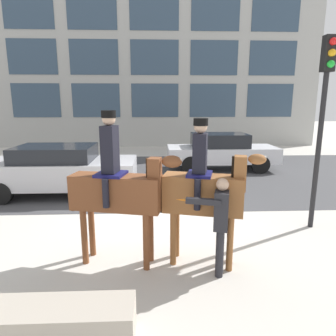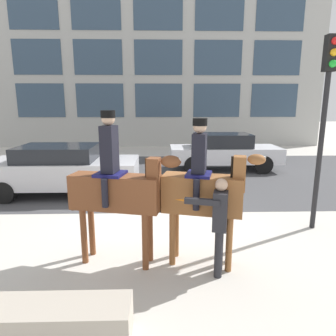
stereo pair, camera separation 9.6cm
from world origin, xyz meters
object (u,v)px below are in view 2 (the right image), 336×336
at_px(street_car_far_lane, 224,151).
at_px(traffic_light, 326,104).
at_px(mounted_horse_lead, 117,188).
at_px(planter_ledge, 7,324).
at_px(street_car_near_lane, 62,169).
at_px(pedestrian_bystander, 219,220).
at_px(mounted_horse_companion, 204,190).

relative_size(street_car_far_lane, traffic_light, 1.10).
bearing_deg(mounted_horse_lead, traffic_light, 30.97).
xyz_separation_m(mounted_horse_lead, planter_ledge, (-1.09, -1.84, -1.14)).
xyz_separation_m(mounted_horse_lead, street_car_near_lane, (-2.31, 4.23, -0.58)).
bearing_deg(mounted_horse_lead, street_car_far_lane, 78.34).
relative_size(street_car_far_lane, planter_ledge, 1.57).
height_order(street_car_far_lane, traffic_light, traffic_light).
bearing_deg(street_car_far_lane, mounted_horse_lead, -114.62).
relative_size(traffic_light, planter_ledge, 1.42).
bearing_deg(planter_ledge, mounted_horse_lead, 59.44).
xyz_separation_m(traffic_light, planter_ledge, (-5.32, -3.22, -2.54)).
relative_size(street_car_near_lane, traffic_light, 1.11).
height_order(mounted_horse_lead, planter_ledge, mounted_horse_lead).
height_order(mounted_horse_lead, pedestrian_bystander, mounted_horse_lead).
xyz_separation_m(mounted_horse_lead, pedestrian_bystander, (1.68, -0.47, -0.41)).
xyz_separation_m(mounted_horse_companion, planter_ledge, (-2.57, -1.74, -1.11)).
distance_m(mounted_horse_companion, planter_ledge, 3.30).
distance_m(mounted_horse_lead, street_car_near_lane, 4.85).
distance_m(street_car_far_lane, traffic_light, 6.53).
bearing_deg(pedestrian_bystander, planter_ledge, 41.62).
distance_m(mounted_horse_companion, street_car_near_lane, 5.78).
distance_m(pedestrian_bystander, traffic_light, 3.63).
bearing_deg(pedestrian_bystander, traffic_light, -128.90).
bearing_deg(planter_ledge, street_car_far_lane, 64.16).
relative_size(pedestrian_bystander, street_car_far_lane, 0.36).
height_order(street_car_far_lane, planter_ledge, street_car_far_lane).
bearing_deg(planter_ledge, mounted_horse_companion, 34.08).
bearing_deg(pedestrian_bystander, street_car_near_lane, -34.37).
bearing_deg(street_car_far_lane, pedestrian_bystander, -102.53).
xyz_separation_m(mounted_horse_companion, traffic_light, (2.75, 1.48, 1.43)).
height_order(street_car_near_lane, planter_ledge, street_car_near_lane).
bearing_deg(street_car_far_lane, traffic_light, -82.93).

